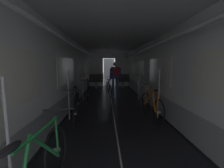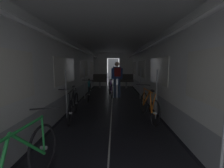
# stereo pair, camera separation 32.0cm
# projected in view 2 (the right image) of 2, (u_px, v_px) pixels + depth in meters

# --- Properties ---
(ground_plane) EXTENTS (60.00, 60.00, 0.00)m
(ground_plane) POSITION_uv_depth(u_px,v_px,m) (108.00, 168.00, 2.22)
(ground_plane) COLOR black
(train_car_shell) EXTENTS (3.14, 12.34, 2.57)m
(train_car_shell) POSITION_uv_depth(u_px,v_px,m) (112.00, 61.00, 5.58)
(train_car_shell) COLOR black
(train_car_shell) RESTS_ON ground
(bench_seat_far_left) EXTENTS (0.98, 0.51, 0.95)m
(bench_seat_far_left) POSITION_uv_depth(u_px,v_px,m) (100.00, 80.00, 10.18)
(bench_seat_far_left) COLOR gray
(bench_seat_far_left) RESTS_ON ground
(bench_seat_far_right) EXTENTS (0.98, 0.51, 0.95)m
(bench_seat_far_right) POSITION_uv_depth(u_px,v_px,m) (126.00, 80.00, 10.15)
(bench_seat_far_right) COLOR gray
(bench_seat_far_right) RESTS_ON ground
(bicycle_teal) EXTENTS (0.44, 1.69, 0.94)m
(bicycle_teal) POSITION_uv_depth(u_px,v_px,m) (89.00, 91.00, 6.67)
(bicycle_teal) COLOR black
(bicycle_teal) RESTS_ON ground
(bicycle_orange) EXTENTS (0.44, 1.69, 0.95)m
(bicycle_orange) POSITION_uv_depth(u_px,v_px,m) (149.00, 106.00, 4.22)
(bicycle_orange) COLOR black
(bicycle_orange) RESTS_ON ground
(bicycle_black) EXTENTS (0.44, 1.69, 0.95)m
(bicycle_black) POSITION_uv_depth(u_px,v_px,m) (73.00, 106.00, 4.23)
(bicycle_black) COLOR black
(bicycle_black) RESTS_ON ground
(person_cyclist_aisle) EXTENTS (0.55, 0.40, 1.69)m
(person_cyclist_aisle) POSITION_uv_depth(u_px,v_px,m) (117.00, 76.00, 7.01)
(person_cyclist_aisle) COLOR #384C75
(person_cyclist_aisle) RESTS_ON ground
(bicycle_purple_in_aisle) EXTENTS (0.44, 1.68, 0.94)m
(bicycle_purple_in_aisle) POSITION_uv_depth(u_px,v_px,m) (111.00, 89.00, 7.36)
(bicycle_purple_in_aisle) COLOR black
(bicycle_purple_in_aisle) RESTS_ON ground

